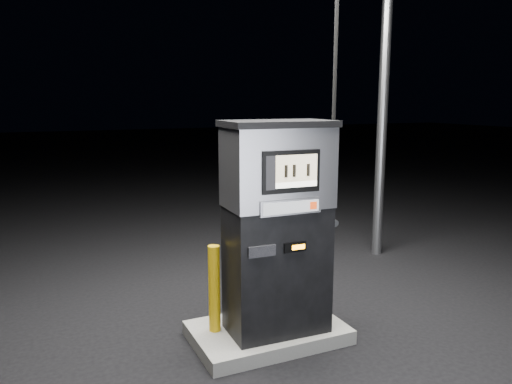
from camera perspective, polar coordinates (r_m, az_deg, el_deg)
name	(u,v)px	position (r m, az deg, el deg)	size (l,w,h in m)	color
ground	(268,339)	(5.61, 1.33, -16.43)	(80.00, 80.00, 0.00)	black
pump_island	(268,332)	(5.57, 1.34, -15.74)	(1.60, 1.00, 0.15)	slate
fuel_dispenser	(278,226)	(5.09, 2.48, -3.89)	(1.21, 0.69, 4.54)	black
bollard_left	(214,289)	(5.28, -4.79, -10.96)	(0.12, 0.12, 0.92)	gold
bollard_right	(314,277)	(5.69, 6.66, -9.68)	(0.12, 0.12, 0.87)	gold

